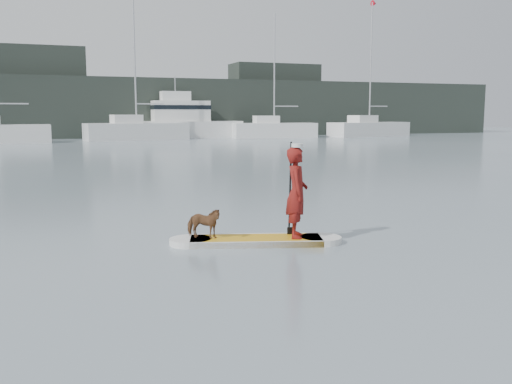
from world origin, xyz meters
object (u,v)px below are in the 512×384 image
object	(u,v)px
dog	(203,223)
sailboat_d	(136,129)
sailboat_e	(273,129)
sailboat_f	(368,127)
motor_yacht_a	(186,121)
paddler	(297,193)
paddleboard	(256,241)

from	to	relation	value
dog	sailboat_d	size ratio (longest dim) A/B	0.05
dog	sailboat_d	xyz separation A→B (m)	(5.29, 42.90, 0.56)
sailboat_d	sailboat_e	distance (m)	13.79
sailboat_d	sailboat_f	distance (m)	24.39
sailboat_d	sailboat_f	bearing A→B (deg)	-8.13
motor_yacht_a	paddler	bearing A→B (deg)	-99.63
paddler	paddleboard	bearing A→B (deg)	95.65
sailboat_e	motor_yacht_a	distance (m)	8.79
paddleboard	motor_yacht_a	xyz separation A→B (m)	(9.84, 46.29, 1.64)
paddler	sailboat_e	distance (m)	47.03
paddler	motor_yacht_a	distance (m)	47.41
paddler	sailboat_f	size ratio (longest dim) A/B	0.12
sailboat_e	motor_yacht_a	xyz separation A→B (m)	(-8.29, 2.82, 0.83)
sailboat_e	sailboat_f	world-z (taller)	sailboat_f
motor_yacht_a	dog	bearing A→B (deg)	-101.77
sailboat_d	motor_yacht_a	bearing A→B (deg)	22.36
paddleboard	dog	size ratio (longest dim) A/B	4.60
paddleboard	paddler	size ratio (longest dim) A/B	1.85
dog	sailboat_e	distance (m)	47.21
dog	sailboat_f	world-z (taller)	sailboat_f
paddleboard	sailboat_e	size ratio (longest dim) A/B	0.26
dog	sailboat_e	size ratio (longest dim) A/B	0.06
paddleboard	sailboat_d	distance (m)	43.42
dog	motor_yacht_a	distance (m)	47.27
paddleboard	dog	distance (m)	1.06
paddler	sailboat_d	size ratio (longest dim) A/B	0.13
paddleboard	sailboat_d	size ratio (longest dim) A/B	0.23
paddleboard	paddler	world-z (taller)	paddler
paddler	motor_yacht_a	size ratio (longest dim) A/B	0.17
sailboat_d	dog	bearing A→B (deg)	-104.07
paddleboard	motor_yacht_a	world-z (taller)	motor_yacht_a
paddleboard	sailboat_e	distance (m)	47.11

